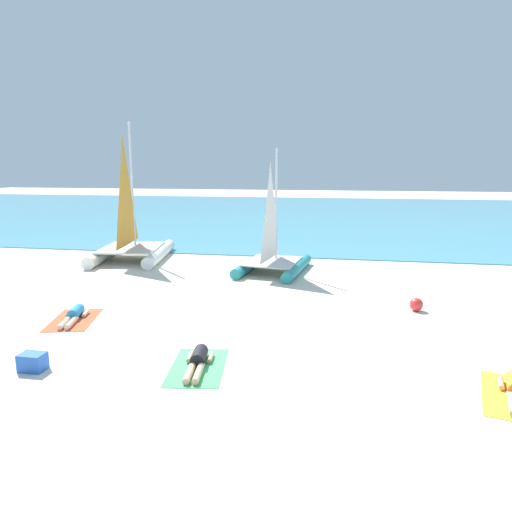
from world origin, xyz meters
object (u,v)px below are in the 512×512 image
Objects in this scene: sunbather_middle at (198,360)px; cooler_box at (33,362)px; sunbather_left at (74,315)px; beach_ball at (416,304)px; sailboat_white at (131,240)px; towel_middle at (198,367)px; towel_left at (74,320)px; sailboat_teal at (273,254)px.

sunbather_middle is 3.35m from cooler_box.
beach_ball is at bearing 0.55° from sunbather_left.
sailboat_white is 12.52m from beach_ball.
towel_middle is 0.14m from sunbather_middle.
cooler_box is at bearing -72.55° from towel_left.
sunbather_left is at bearing -117.16° from sailboat_teal.
sailboat_white is 11.95× the size of cooler_box.
cooler_box is (-3.25, -0.81, 0.05)m from sunbather_middle.
sailboat_white reaches higher than sunbather_middle.
beach_ball is at bearing -34.07° from sailboat_teal.
sailboat_teal is 8.89m from sunbather_middle.
sailboat_white is at bearing 90.08° from sunbather_left.
towel_left is at bearing -90.00° from sunbather_left.
beach_ball reaches higher than sunbather_left.
sailboat_white is at bearing 175.83° from sailboat_teal.
towel_left is at bearing -164.77° from beach_ball.
sailboat_teal is 2.50× the size of towel_middle.
sunbather_left is at bearing -165.17° from beach_ball.
towel_left and towel_middle have the same top height.
beach_ball is 0.76× the size of cooler_box.
beach_ball is at bearing 33.73° from cooler_box.
sunbather_middle is at bearing -68.32° from sailboat_white.
sunbather_left reaches higher than towel_left.
sailboat_white is at bearing 113.54° from sunbather_middle.
towel_middle is at bearing -84.65° from sailboat_teal.
sunbather_left reaches higher than towel_middle.
beach_ball is (9.24, 2.45, 0.06)m from sunbather_left.
sailboat_white is 15.70× the size of beach_ball.
sunbather_middle is (-0.01, 0.07, 0.13)m from towel_middle.
towel_middle is at bearing -43.22° from sunbather_left.
sunbather_left is 4.78m from sunbather_middle.
towel_left is 3.80× the size of cooler_box.
sailboat_white reaches higher than beach_ball.
sunbather_left is at bearing -85.50° from sailboat_white.
towel_left is at bearing 144.28° from sunbather_middle.
towel_middle is (-0.25, -8.93, -0.70)m from sailboat_teal.
sunbather_middle is at bearing 14.03° from cooler_box.
beach_ball is (11.26, -5.43, -0.70)m from sailboat_white.
towel_middle is at bearing -90.00° from sunbather_middle.
sunbather_left is (-0.02, 0.06, 0.13)m from towel_left.
cooler_box reaches higher than towel_middle.
towel_left is 1.22× the size of sunbather_left.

